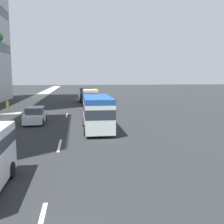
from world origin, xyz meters
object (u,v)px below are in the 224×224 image
object	(u,v)px
minibus_lead	(97,112)
pedestrian_by_tree	(7,105)
car_second	(35,116)
van_third	(86,94)
van_fourth	(90,97)
car_sixth	(92,106)

from	to	relation	value
minibus_lead	pedestrian_by_tree	xyz separation A→B (m)	(11.41, 9.98, -0.57)
pedestrian_by_tree	minibus_lead	bearing A→B (deg)	7.03
car_second	van_third	world-z (taller)	van_third
minibus_lead	van_fourth	bearing A→B (deg)	-1.10
pedestrian_by_tree	van_third	bearing A→B (deg)	108.92
minibus_lead	car_second	xyz separation A→B (m)	(4.13, 5.64, -0.83)
van_fourth	pedestrian_by_tree	world-z (taller)	van_fourth
car_sixth	pedestrian_by_tree	world-z (taller)	pedestrian_by_tree
minibus_lead	car_sixth	distance (m)	11.75
car_sixth	van_fourth	bearing A→B (deg)	-0.54
van_third	car_sixth	bearing A→B (deg)	-178.41
van_third	van_fourth	xyz separation A→B (m)	(-6.49, -0.42, -0.01)
minibus_lead	van_third	distance (m)	24.58
minibus_lead	car_sixth	size ratio (longest dim) A/B	1.56
car_second	van_third	bearing A→B (deg)	164.77
car_second	car_sixth	bearing A→B (deg)	142.01
car_second	pedestrian_by_tree	distance (m)	8.48
minibus_lead	van_fourth	size ratio (longest dim) A/B	1.39
van_third	car_sixth	world-z (taller)	van_third
car_second	pedestrian_by_tree	xyz separation A→B (m)	(7.28, 4.34, 0.25)
car_second	van_fourth	world-z (taller)	van_fourth
car_second	car_sixth	world-z (taller)	car_sixth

